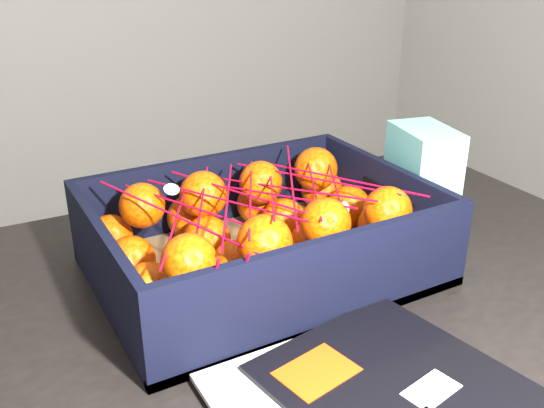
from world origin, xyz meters
TOP-DOWN VIEW (x-y plane):
  - table at (0.13, 0.13)m, footprint 1.23×0.84m
  - produce_crate at (0.20, 0.23)m, footprint 0.42×0.32m
  - clementine_heap at (0.21, 0.23)m, footprint 0.40×0.30m
  - mesh_net at (0.19, 0.22)m, footprint 0.35×0.28m
  - retail_carton at (0.47, 0.22)m, footprint 0.09×0.12m

SIDE VIEW (x-z plane):
  - table at x=0.13m, z-range 0.28..1.03m
  - produce_crate at x=0.20m, z-range 0.73..0.84m
  - clementine_heap at x=0.21m, z-range 0.75..0.87m
  - retail_carton at x=0.47m, z-range 0.75..0.91m
  - mesh_net at x=0.19m, z-range 0.82..0.90m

